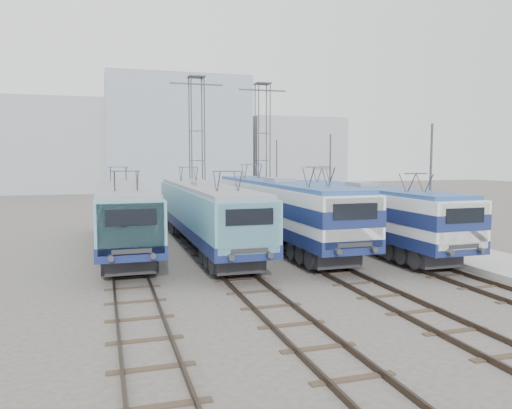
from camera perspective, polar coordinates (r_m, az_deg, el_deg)
The scene contains 14 objects.
ground at distance 22.24m, azimuth 3.89°, elevation -8.24°, with size 160.00×160.00×0.00m, color #514C47.
platform at distance 33.81m, azimuth 15.24°, elevation -3.48°, with size 4.00×70.00×0.30m, color #9E9E99.
locomotive_far_left at distance 29.06m, azimuth -15.03°, elevation -0.69°, with size 2.87×18.15×3.42m.
locomotive_center_left at distance 28.35m, azimuth -5.81°, elevation -0.69°, with size 2.87×18.10×3.41m.
locomotive_center_right at distance 29.62m, azimuth 2.72°, elevation -0.13°, with size 2.98×18.85×3.54m.
locomotive_far_right at distance 29.85m, azimuth 12.08°, elevation -0.49°, with size 2.78×17.57×3.30m.
catenary_tower_west at distance 42.90m, azimuth -6.76°, elevation 7.20°, with size 4.50×1.20×12.00m.
catenary_tower_east at distance 46.44m, azimuth 0.75°, elevation 7.09°, with size 4.50×1.20×12.00m.
mast_front at distance 27.63m, azimuth 19.28°, elevation 1.47°, with size 0.12×0.12×7.00m, color #3F4247.
mast_mid at distance 37.93m, azimuth 8.45°, elevation 2.68°, with size 0.12×0.12×7.00m, color #3F4247.
mast_rear at distance 49.02m, azimuth 2.37°, elevation 3.32°, with size 0.12×0.12×7.00m, color #3F4247.
building_west at distance 82.41m, azimuth -21.64°, elevation 6.20°, with size 18.00×12.00×14.00m, color #929BA2.
building_center at distance 83.09m, azimuth -9.10°, elevation 7.88°, with size 22.00×14.00×18.00m, color #8E9AAD.
building_east at distance 88.11m, azimuth 3.98°, elevation 5.83°, with size 16.00×12.00×12.00m, color #929BA2.
Camera 1 is at (-7.80, -20.16, 5.22)m, focal length 35.00 mm.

